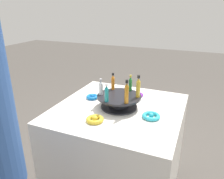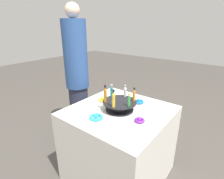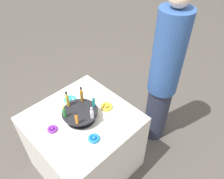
{
  "view_description": "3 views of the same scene",
  "coord_description": "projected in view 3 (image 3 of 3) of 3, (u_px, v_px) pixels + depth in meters",
  "views": [
    {
      "loc": [
        -1.23,
        -0.47,
        1.34
      ],
      "look_at": [
        -0.07,
        0.02,
        0.85
      ],
      "focal_mm": 35.0,
      "sensor_mm": 36.0,
      "label": 1
    },
    {
      "loc": [
        0.78,
        -1.1,
        1.4
      ],
      "look_at": [
        -0.11,
        0.03,
        0.86
      ],
      "focal_mm": 28.0,
      "sensor_mm": 36.0,
      "label": 2
    },
    {
      "loc": [
        0.65,
        1.01,
        2.07
      ],
      "look_at": [
        -0.28,
        0.08,
        0.89
      ],
      "focal_mm": 35.0,
      "sensor_mm": 36.0,
      "label": 3
    }
  ],
  "objects": [
    {
      "name": "ribbon_bow_blue",
      "position": [
        94.0,
        138.0,
        1.62
      ],
      "size": [
        0.09,
        0.09,
        0.03
      ],
      "color": "blue",
      "rests_on": "party_table"
    },
    {
      "name": "person_figure",
      "position": [
        164.0,
        77.0,
        2.01
      ],
      "size": [
        0.27,
        0.27,
        1.62
      ],
      "rotation": [
        0.0,
        0.0,
        -0.28
      ],
      "color": "#282D42",
      "rests_on": "ground_plane"
    },
    {
      "name": "bottle_orange",
      "position": [
        77.0,
        118.0,
        1.6
      ],
      "size": [
        0.02,
        0.02,
        0.12
      ],
      "color": "orange",
      "rests_on": "display_stand"
    },
    {
      "name": "ribbon_bow_teal",
      "position": [
        70.0,
        99.0,
        1.93
      ],
      "size": [
        0.11,
        0.11,
        0.03
      ],
      "color": "#2DB7CC",
      "rests_on": "party_table"
    },
    {
      "name": "party_table",
      "position": [
        85.0,
        143.0,
        2.02
      ],
      "size": [
        0.81,
        0.81,
        0.7
      ],
      "color": "silver",
      "rests_on": "ground_plane"
    },
    {
      "name": "ground_plane",
      "position": [
        87.0,
        163.0,
        2.25
      ],
      "size": [
        12.0,
        12.0,
        0.0
      ],
      "primitive_type": "plane",
      "color": "#4C4742"
    },
    {
      "name": "bottle_gold",
      "position": [
        67.0,
        99.0,
        1.73
      ],
      "size": [
        0.03,
        0.03,
        0.15
      ],
      "color": "gold",
      "rests_on": "display_stand"
    },
    {
      "name": "ribbon_bow_gold",
      "position": [
        106.0,
        107.0,
        1.86
      ],
      "size": [
        0.1,
        0.1,
        0.04
      ],
      "color": "gold",
      "rests_on": "party_table"
    },
    {
      "name": "bottle_green",
      "position": [
        64.0,
        112.0,
        1.65
      ],
      "size": [
        0.02,
        0.02,
        0.11
      ],
      "color": "#288438",
      "rests_on": "display_stand"
    },
    {
      "name": "ribbon_bow_purple",
      "position": [
        52.0,
        129.0,
        1.69
      ],
      "size": [
        0.08,
        0.08,
        0.03
      ],
      "color": "purple",
      "rests_on": "party_table"
    },
    {
      "name": "bottle_teal",
      "position": [
        94.0,
        102.0,
        1.73
      ],
      "size": [
        0.02,
        0.02,
        0.12
      ],
      "color": "teal",
      "rests_on": "display_stand"
    },
    {
      "name": "bottle_amber",
      "position": [
        82.0,
        95.0,
        1.77
      ],
      "size": [
        0.03,
        0.03,
        0.15
      ],
      "color": "#AD6B19",
      "rests_on": "display_stand"
    },
    {
      "name": "bottle_clear",
      "position": [
        92.0,
        113.0,
        1.65
      ],
      "size": [
        0.03,
        0.03,
        0.11
      ],
      "color": "silver",
      "rests_on": "display_stand"
    },
    {
      "name": "display_stand",
      "position": [
        80.0,
        114.0,
        1.75
      ],
      "size": [
        0.29,
        0.29,
        0.08
      ],
      "color": "black",
      "rests_on": "party_table"
    }
  ]
}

